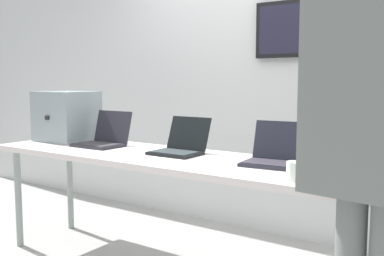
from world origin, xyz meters
TOP-DOWN VIEW (x-y plane):
  - back_wall at (0.01, 1.13)m, footprint 8.00×0.11m
  - workbench at (0.00, 0.00)m, footprint 2.97×0.70m
  - equipment_box at (-1.22, 0.10)m, footprint 0.43×0.38m
  - laptop_station_0 at (-0.79, 0.07)m, footprint 0.35×0.31m
  - laptop_station_1 at (-0.11, 0.10)m, footprint 0.31×0.32m
  - laptop_station_2 at (0.57, 0.10)m, footprint 0.35×0.33m
  - person at (1.24, -0.62)m, footprint 0.49×0.63m
  - coffee_mug at (0.82, -0.25)m, footprint 0.09×0.09m
  - paper_sheet at (0.94, -0.17)m, footprint 0.24×0.32m

SIDE VIEW (x-z plane):
  - workbench at x=0.00m, z-range 0.34..1.14m
  - paper_sheet at x=0.94m, z-range 0.79..0.80m
  - coffee_mug at x=0.82m, z-range 0.79..0.89m
  - laptop_station_1 at x=-0.11m, z-range 0.73..0.97m
  - laptop_station_2 at x=0.57m, z-range 0.73..0.97m
  - laptop_station_0 at x=-0.79m, z-range 0.73..0.98m
  - equipment_box at x=-1.22m, z-range 0.79..1.19m
  - person at x=1.24m, z-range 0.20..2.00m
  - back_wall at x=0.01m, z-range 0.01..2.41m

